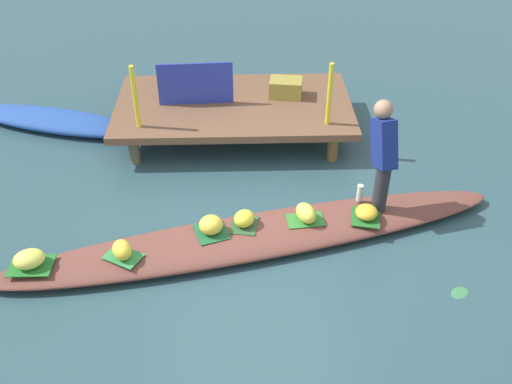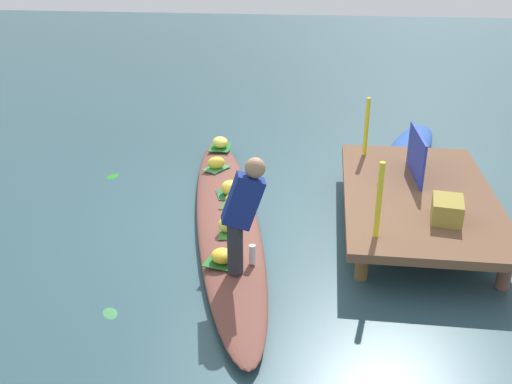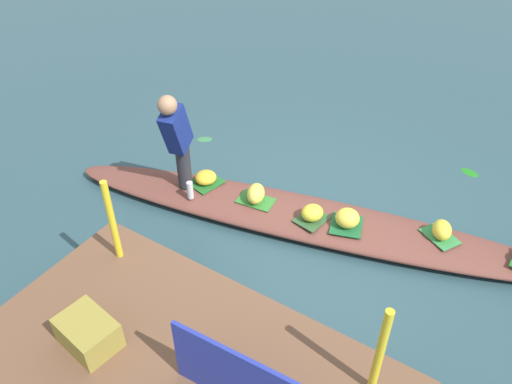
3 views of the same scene
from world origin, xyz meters
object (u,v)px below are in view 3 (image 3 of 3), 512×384
water_bottle (190,190)px  banana_bunch_5 (206,177)px  banana_bunch_1 (312,213)px  market_banner (239,381)px  produce_crate (88,333)px  vendor_boat (304,218)px  banana_bunch_4 (442,230)px  banana_bunch_0 (256,194)px  banana_bunch_2 (347,218)px  vendor_person (177,137)px

water_bottle → banana_bunch_5: bearing=-85.7°
banana_bunch_1 → market_banner: market_banner is taller
market_banner → produce_crate: bearing=6.0°
banana_bunch_5 → market_banner: (-1.94, 2.17, 0.50)m
market_banner → vendor_boat: bearing=-75.4°
banana_bunch_4 → banana_bunch_5: banana_bunch_4 is taller
banana_bunch_0 → produce_crate: (-0.05, 2.39, 0.30)m
vendor_boat → water_bottle: bearing=8.5°
banana_bunch_2 → banana_bunch_4: banana_bunch_2 is taller
vendor_boat → market_banner: bearing=94.2°
market_banner → produce_crate: (1.22, 0.19, -0.17)m
banana_bunch_5 → vendor_person: size_ratio=0.20×
banana_bunch_2 → banana_bunch_5: size_ratio=1.01×
vendor_person → water_bottle: size_ratio=5.89×
banana_bunch_0 → banana_bunch_1: banana_bunch_0 is taller
banana_bunch_1 → banana_bunch_2: size_ratio=0.95×
banana_bunch_2 → market_banner: (-0.26, 2.37, 0.47)m
market_banner → banana_bunch_0: bearing=-62.8°
banana_bunch_0 → banana_bunch_5: banana_bunch_0 is taller
vendor_boat → banana_bunch_1: 0.24m
banana_bunch_0 → vendor_person: bearing=18.3°
banana_bunch_0 → water_bottle: 0.73m
banana_bunch_5 → water_bottle: 0.31m
banana_bunch_1 → vendor_person: 1.63m
banana_bunch_1 → banana_bunch_4: (-1.22, -0.46, 0.00)m
produce_crate → market_banner: bearing=-171.1°
banana_bunch_2 → produce_crate: size_ratio=0.57×
produce_crate → vendor_boat: bearing=-100.8°
water_bottle → market_banner: size_ratio=0.21×
banana_bunch_4 → water_bottle: size_ratio=1.23×
vendor_person → produce_crate: size_ratio=2.81×
banana_bunch_4 → banana_bunch_2: bearing=22.0°
banana_bunch_0 → banana_bunch_5: (0.67, 0.03, -0.03)m
banana_bunch_0 → vendor_person: 1.04m
banana_bunch_5 → produce_crate: produce_crate is taller
vendor_boat → banana_bunch_0: bearing=0.7°
banana_bunch_0 → vendor_person: size_ratio=0.23×
banana_bunch_4 → produce_crate: produce_crate is taller
vendor_boat → vendor_person: (1.35, 0.40, 0.79)m
banana_bunch_5 → banana_bunch_2: bearing=-173.4°
market_banner → banana_bunch_2: bearing=-86.6°
vendor_person → water_bottle: bearing=157.6°
banana_bunch_0 → vendor_boat: bearing=-165.9°
banana_bunch_1 → banana_bunch_4: bearing=-159.3°
banana_bunch_1 → produce_crate: bearing=76.0°
banana_bunch_1 → market_banner: bearing=105.1°
vendor_boat → banana_bunch_4: (-1.35, -0.38, 0.18)m
banana_bunch_0 → produce_crate: produce_crate is taller
banana_bunch_5 → market_banner: 2.96m
banana_bunch_1 → banana_bunch_5: bearing=3.7°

